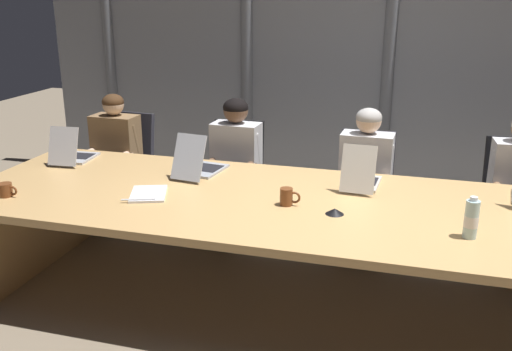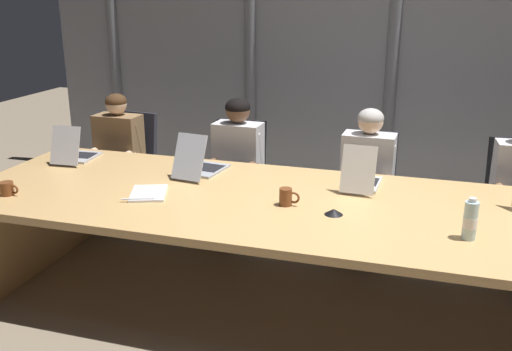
{
  "view_description": "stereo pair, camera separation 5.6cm",
  "coord_description": "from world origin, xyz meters",
  "px_view_note": "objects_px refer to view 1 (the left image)",
  "views": [
    {
      "loc": [
        0.32,
        -3.25,
        1.97
      ],
      "look_at": [
        -0.65,
        0.13,
        0.83
      ],
      "focal_mm": 39.85,
      "sensor_mm": 36.0,
      "label": 1
    },
    {
      "loc": [
        0.38,
        -3.24,
        1.97
      ],
      "look_at": [
        -0.65,
        0.13,
        0.83
      ],
      "focal_mm": 39.85,
      "sensor_mm": 36.0,
      "label": 2
    }
  ],
  "objects_px": {
    "laptop_left_mid": "(200,166)",
    "coffee_mug_near": "(287,197)",
    "office_chair_left_end": "(124,179)",
    "water_bottle_primary": "(471,219)",
    "person_left_end": "(111,152)",
    "office_chair_center": "(364,204)",
    "laptop_center": "(361,178)",
    "person_center": "(364,173)",
    "coffee_mug_far": "(6,190)",
    "conference_mic_left_side": "(335,211)",
    "person_left_mid": "(233,160)",
    "spiral_notepad": "(148,194)",
    "laptop_left_end": "(74,154)",
    "office_chair_left_mid": "(235,190)"
  },
  "relations": [
    {
      "from": "laptop_left_mid",
      "to": "coffee_mug_near",
      "type": "relative_size",
      "value": 3.88
    },
    {
      "from": "office_chair_left_end",
      "to": "water_bottle_primary",
      "type": "bearing_deg",
      "value": 69.28
    },
    {
      "from": "person_left_end",
      "to": "office_chair_center",
      "type": "bearing_deg",
      "value": 95.94
    },
    {
      "from": "laptop_center",
      "to": "office_chair_left_end",
      "type": "xyz_separation_m",
      "value": [
        -2.19,
        0.74,
        -0.44
      ]
    },
    {
      "from": "laptop_left_mid",
      "to": "person_center",
      "type": "relative_size",
      "value": 0.44
    },
    {
      "from": "coffee_mug_far",
      "to": "office_chair_left_end",
      "type": "bearing_deg",
      "value": 91.26
    },
    {
      "from": "office_chair_left_end",
      "to": "water_bottle_primary",
      "type": "height_order",
      "value": "water_bottle_primary"
    },
    {
      "from": "water_bottle_primary",
      "to": "conference_mic_left_side",
      "type": "bearing_deg",
      "value": 169.58
    },
    {
      "from": "person_left_mid",
      "to": "spiral_notepad",
      "type": "height_order",
      "value": "person_left_mid"
    },
    {
      "from": "office_chair_left_end",
      "to": "person_left_mid",
      "type": "distance_m",
      "value": 1.15
    },
    {
      "from": "spiral_notepad",
      "to": "laptop_left_mid",
      "type": "bearing_deg",
      "value": 52.2
    },
    {
      "from": "office_chair_center",
      "to": "coffee_mug_far",
      "type": "relative_size",
      "value": 6.92
    },
    {
      "from": "laptop_left_end",
      "to": "laptop_left_mid",
      "type": "distance_m",
      "value": 1.05
    },
    {
      "from": "laptop_left_end",
      "to": "coffee_mug_near",
      "type": "xyz_separation_m",
      "value": [
        1.79,
        -0.47,
        -0.0
      ]
    },
    {
      "from": "spiral_notepad",
      "to": "water_bottle_primary",
      "type": "bearing_deg",
      "value": -24.24
    },
    {
      "from": "office_chair_center",
      "to": "coffee_mug_far",
      "type": "height_order",
      "value": "office_chair_center"
    },
    {
      "from": "coffee_mug_far",
      "to": "conference_mic_left_side",
      "type": "xyz_separation_m",
      "value": [
        2.06,
        0.28,
        -0.03
      ]
    },
    {
      "from": "coffee_mug_near",
      "to": "spiral_notepad",
      "type": "distance_m",
      "value": 0.9
    },
    {
      "from": "office_chair_left_end",
      "to": "water_bottle_primary",
      "type": "relative_size",
      "value": 4.04
    },
    {
      "from": "office_chair_left_mid",
      "to": "conference_mic_left_side",
      "type": "height_order",
      "value": "office_chair_left_mid"
    },
    {
      "from": "office_chair_left_end",
      "to": "office_chair_center",
      "type": "distance_m",
      "value": 2.16
    },
    {
      "from": "laptop_left_end",
      "to": "person_left_mid",
      "type": "distance_m",
      "value": 1.24
    },
    {
      "from": "office_chair_center",
      "to": "coffee_mug_far",
      "type": "bearing_deg",
      "value": -56.64
    },
    {
      "from": "water_bottle_primary",
      "to": "laptop_center",
      "type": "bearing_deg",
      "value": 133.83
    },
    {
      "from": "person_left_mid",
      "to": "office_chair_left_mid",
      "type": "bearing_deg",
      "value": -166.26
    },
    {
      "from": "laptop_center",
      "to": "person_left_end",
      "type": "xyz_separation_m",
      "value": [
        -2.21,
        0.58,
        -0.15
      ]
    },
    {
      "from": "person_left_end",
      "to": "spiral_notepad",
      "type": "xyz_separation_m",
      "value": [
        0.91,
        -1.12,
        0.09
      ]
    },
    {
      "from": "office_chair_left_end",
      "to": "spiral_notepad",
      "type": "distance_m",
      "value": 1.61
    },
    {
      "from": "office_chair_left_end",
      "to": "coffee_mug_far",
      "type": "bearing_deg",
      "value": 6.98
    },
    {
      "from": "laptop_center",
      "to": "coffee_mug_far",
      "type": "height_order",
      "value": "laptop_center"
    },
    {
      "from": "water_bottle_primary",
      "to": "conference_mic_left_side",
      "type": "height_order",
      "value": "water_bottle_primary"
    },
    {
      "from": "office_chair_left_end",
      "to": "coffee_mug_near",
      "type": "distance_m",
      "value": 2.2
    },
    {
      "from": "office_chair_left_end",
      "to": "spiral_notepad",
      "type": "bearing_deg",
      "value": 40.66
    },
    {
      "from": "laptop_left_mid",
      "to": "conference_mic_left_side",
      "type": "relative_size",
      "value": 4.5
    },
    {
      "from": "laptop_left_mid",
      "to": "office_chair_left_end",
      "type": "distance_m",
      "value": 1.38
    },
    {
      "from": "laptop_left_mid",
      "to": "coffee_mug_near",
      "type": "xyz_separation_m",
      "value": [
        0.74,
        -0.44,
        -0.01
      ]
    },
    {
      "from": "laptop_left_end",
      "to": "conference_mic_left_side",
      "type": "distance_m",
      "value": 2.16
    },
    {
      "from": "person_left_end",
      "to": "coffee_mug_near",
      "type": "relative_size",
      "value": 8.92
    },
    {
      "from": "conference_mic_left_side",
      "to": "person_left_mid",
      "type": "bearing_deg",
      "value": 131.82
    },
    {
      "from": "coffee_mug_near",
      "to": "laptop_center",
      "type": "bearing_deg",
      "value": 49.2
    },
    {
      "from": "coffee_mug_near",
      "to": "person_center",
      "type": "bearing_deg",
      "value": 70.67
    },
    {
      "from": "office_chair_center",
      "to": "coffee_mug_near",
      "type": "bearing_deg",
      "value": -19.68
    },
    {
      "from": "spiral_notepad",
      "to": "conference_mic_left_side",
      "type": "bearing_deg",
      "value": -20.09
    },
    {
      "from": "laptop_left_end",
      "to": "office_chair_left_end",
      "type": "xyz_separation_m",
      "value": [
        -0.0,
        0.74,
        -0.44
      ]
    },
    {
      "from": "person_center",
      "to": "conference_mic_left_side",
      "type": "distance_m",
      "value": 1.12
    },
    {
      "from": "coffee_mug_near",
      "to": "spiral_notepad",
      "type": "height_order",
      "value": "coffee_mug_near"
    },
    {
      "from": "laptop_left_end",
      "to": "laptop_center",
      "type": "distance_m",
      "value": 2.19
    },
    {
      "from": "laptop_left_mid",
      "to": "office_chair_left_mid",
      "type": "xyz_separation_m",
      "value": [
        0.01,
        0.77,
        -0.45
      ]
    },
    {
      "from": "laptop_center",
      "to": "coffee_mug_near",
      "type": "xyz_separation_m",
      "value": [
        -0.4,
        -0.46,
        -0.01
      ]
    },
    {
      "from": "office_chair_left_mid",
      "to": "coffee_mug_far",
      "type": "height_order",
      "value": "office_chair_left_mid"
    }
  ]
}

